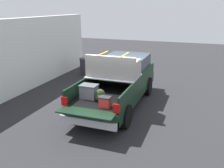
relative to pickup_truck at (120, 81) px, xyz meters
The scene contains 4 objects.
ground_plane 1.03m from the pickup_truck, behind, with size 40.00×40.00×0.00m, color #262628.
pickup_truck is the anchor object (origin of this frame).
building_facade 4.89m from the pickup_truck, 84.08° to the left, with size 10.40×0.36×3.41m, color white.
trash_can 4.92m from the pickup_truck, 43.54° to the left, with size 0.60×0.60×0.98m.
Camera 1 is at (-9.01, -3.08, 3.93)m, focal length 39.79 mm.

